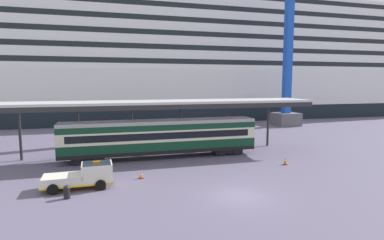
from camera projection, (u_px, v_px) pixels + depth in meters
ground_plane at (240, 196)px, 22.42m from camera, size 400.00×400.00×0.00m
cruise_ship at (208, 65)px, 76.59m from camera, size 139.43×27.23×36.47m
platform_canopy at (160, 104)px, 33.74m from camera, size 34.50×5.28×6.16m
train_carriage at (161, 137)px, 33.72m from camera, size 20.87×2.81×4.11m
service_truck at (85, 175)px, 24.17m from camera, size 5.27×2.40×2.02m
traffic_cone_near at (141, 175)px, 26.56m from camera, size 0.36×0.36×0.61m
traffic_cone_mid at (285, 161)px, 31.00m from camera, size 0.36×0.36×0.78m
dockside_crane at (291, 16)px, 57.44m from camera, size 10.94×4.40×65.11m
quay_bollard at (67, 191)px, 21.90m from camera, size 0.48×0.48×0.96m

